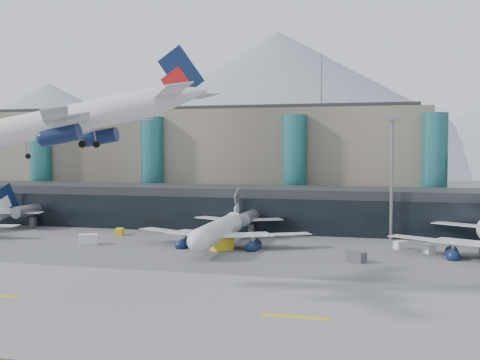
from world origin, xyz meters
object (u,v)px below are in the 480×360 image
Objects in this scene: lightmast_mid at (392,171)px; hero_jet at (100,107)px; veh_h at (222,244)px; veh_b at (119,232)px; veh_g at (429,249)px; jet_parked_mid at (223,222)px; veh_a at (88,239)px; veh_c at (356,257)px; veh_d at (401,245)px.

lightmast_mid is 69.42m from hero_jet.
lightmast_mid reaches higher than veh_h.
veh_b is at bearing 108.64° from hero_jet.
veh_g is 38.27m from veh_h.
hero_jet is 59.37m from veh_b.
lightmast_mid is 60.57m from veh_b.
jet_parked_mid is 10.04× the size of veh_a.
veh_b is at bearing 72.36° from jet_parked_mid.
hero_jet is at bearing -101.18° from veh_c.
lightmast_mid is 6.96× the size of veh_a.
veh_b is 65.66m from veh_g.
veh_b is at bearing 130.40° from veh_d.
veh_h is (27.62, -13.47, 0.40)m from veh_b.
lightmast_mid reaches higher than veh_g.
veh_a is (-58.49, -22.06, -13.38)m from lightmast_mid.
veh_a is (-21.82, 36.00, -23.55)m from hero_jet.
jet_parked_mid is 34.61m from veh_d.
lightmast_mid is at bearing -65.68° from jet_parked_mid.
veh_h is (-37.69, -6.66, 0.38)m from veh_g.
veh_h is at bearing -130.94° from veh_b.
veh_d is at bearing 45.40° from hero_jet.
veh_c is at bearing -161.37° from veh_d.
lightmast_mid is 39.95m from veh_h.
veh_a is 65.74m from veh_g.
veh_a is 13.83m from veh_b.
veh_b is at bearing -165.50° from veh_c.
lightmast_mid is 0.69× the size of jet_parked_mid.
veh_a is at bearing 143.41° from veh_d.
veh_d is (1.91, -11.51, -13.67)m from lightmast_mid.
hero_jet reaches higher than lightmast_mid.
veh_a is (-26.26, -6.34, -3.47)m from jet_parked_mid.
veh_d is 0.63× the size of veh_h.
veh_a is at bearing -159.33° from lightmast_mid.
veh_c reaches higher than veh_b.
veh_d is (60.34, -3.28, 0.01)m from veh_b.
veh_g is at bearing -110.89° from veh_b.
veh_h is (1.42, -5.98, -3.36)m from jet_parked_mid.
veh_h reaches higher than veh_b.
veh_c is at bearing -67.31° from veh_h.
hero_jet is at bearing 172.33° from jet_parked_mid.
veh_c is at bearing -124.74° from veh_b.
hero_jet is at bearing -122.27° from lightmast_mid.
veh_b is 0.98× the size of veh_d.
veh_b is at bearing 61.37° from veh_a.
veh_b is at bearing -122.00° from veh_g.
jet_parked_mid is at bearing 79.06° from hero_jet.
jet_parked_mid is at bearing -169.09° from veh_c.
veh_g is at bearing -22.25° from veh_a.
hero_jet is 47.07m from jet_parked_mid.
jet_parked_mid is at bearing -120.89° from veh_b.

